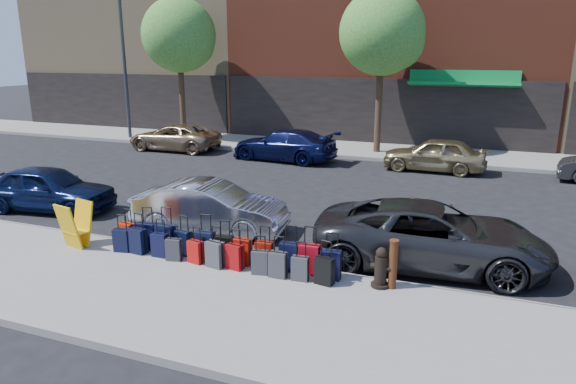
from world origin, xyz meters
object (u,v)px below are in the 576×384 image
at_px(display_rack, 76,225).
at_px(car_near_2, 431,235).
at_px(streetlight, 127,52).
at_px(car_far_1, 284,145).
at_px(suitcase_front_5, 225,248).
at_px(bollard, 393,264).
at_px(car_far_2, 434,154).
at_px(tree_left, 181,37).
at_px(car_far_0, 174,137).
at_px(car_near_0, 48,188).
at_px(tree_center, 385,35).
at_px(car_near_1, 210,208).
at_px(fire_hydrant, 381,269).

distance_m(display_rack, car_near_2, 8.26).
xyz_separation_m(streetlight, car_far_1, (9.71, -2.10, -3.97)).
relative_size(suitcase_front_5, bollard, 0.93).
bearing_deg(display_rack, car_far_2, 71.32).
height_order(tree_left, bollard, tree_left).
bearing_deg(suitcase_front_5, car_far_1, 101.02).
height_order(car_near_2, car_far_1, car_near_2).
height_order(streetlight, bollard, streetlight).
bearing_deg(car_far_0, streetlight, -114.73).
height_order(car_near_2, car_far_0, car_near_2).
xyz_separation_m(car_near_0, car_far_1, (3.87, 9.57, 0.01)).
bearing_deg(tree_left, suitcase_front_5, -55.33).
height_order(tree_center, bollard, tree_center).
height_order(display_rack, car_near_2, car_near_2).
bearing_deg(bollard, car_near_1, 158.89).
bearing_deg(streetlight, display_rack, -57.06).
bearing_deg(car_near_0, streetlight, 18.64).
distance_m(streetlight, car_near_1, 16.73).
height_order(suitcase_front_5, car_near_0, car_near_0).
bearing_deg(suitcase_front_5, tree_left, 120.54).
height_order(tree_left, car_far_1, tree_left).
xyz_separation_m(tree_left, display_rack, (6.17, -14.76, -4.73)).
relative_size(fire_hydrant, car_near_0, 0.20).
height_order(suitcase_front_5, car_near_2, car_near_2).
distance_m(streetlight, car_far_0, 5.77).
relative_size(car_near_0, car_far_1, 0.84).
bearing_deg(car_near_1, tree_center, -16.30).
bearing_deg(car_near_2, bollard, 157.85).
relative_size(tree_left, fire_hydrant, 8.89).
bearing_deg(fire_hydrant, car_far_1, 126.24).
xyz_separation_m(tree_center, car_far_1, (-3.73, -2.80, -4.72)).
distance_m(display_rack, car_far_2, 14.01).
bearing_deg(car_far_0, tree_center, 103.53).
bearing_deg(car_far_2, tree_left, -99.90).
xyz_separation_m(suitcase_front_5, car_far_0, (-9.06, 11.88, 0.19)).
distance_m(display_rack, car_near_1, 3.32).
xyz_separation_m(suitcase_front_5, display_rack, (-3.71, -0.48, 0.24)).
height_order(car_far_0, car_far_2, car_far_2).
bearing_deg(bollard, car_near_0, 169.68).
relative_size(suitcase_front_5, car_far_2, 0.23).
bearing_deg(car_far_0, fire_hydrant, 46.02).
bearing_deg(car_far_0, suitcase_front_5, 36.92).
distance_m(tree_left, display_rack, 16.68).
relative_size(tree_center, car_near_0, 1.81).
distance_m(tree_center, car_near_1, 13.37).
height_order(tree_center, car_far_1, tree_center).
distance_m(tree_center, car_near_2, 13.88).
bearing_deg(car_far_2, suitcase_front_5, -14.60).
bearing_deg(car_near_1, car_near_2, -98.97).
xyz_separation_m(streetlight, car_far_0, (3.76, -1.70, -4.03)).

